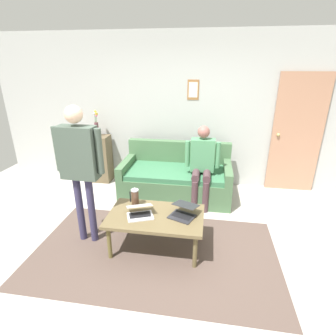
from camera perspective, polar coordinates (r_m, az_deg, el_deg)
The scene contains 13 objects.
ground_plane at distance 3.47m, azimuth -1.70°, elevation -17.28°, with size 7.68×7.68×0.00m, color #B2ABA3.
area_rug at distance 3.45m, azimuth -2.88°, elevation -17.47°, with size 2.96×1.71×0.01m, color brown.
back_wall at distance 4.95m, azimuth 2.92°, elevation 11.95°, with size 7.04×0.11×2.70m.
interior_door at distance 5.12m, azimuth 25.81°, elevation 6.44°, with size 0.82×0.09×2.05m.
couch at distance 4.62m, azimuth 1.73°, elevation -2.30°, with size 1.83×0.93×0.88m.
coffee_table at distance 3.28m, azimuth -2.66°, elevation -10.71°, with size 1.15×0.70×0.47m.
laptop_left at distance 3.24m, azimuth -6.03°, elevation -9.41°, with size 0.38×0.37×0.15m.
laptop_center at distance 3.22m, azimuth 3.29°, elevation -9.44°, with size 0.38×0.40×0.14m.
french_press at distance 3.44m, azimuth -7.07°, elevation -6.22°, with size 0.12×0.10×0.25m.
side_shelf at distance 5.32m, azimuth -14.39°, elevation 1.96°, with size 0.42×0.32×0.90m.
flower_vase at distance 5.15m, azimuth -15.04°, elevation 8.87°, with size 0.09×0.09×0.47m.
person_standing at distance 3.30m, azimuth -18.43°, elevation 1.77°, with size 0.61×0.21×1.75m.
person_seated at distance 4.23m, azimuth 7.31°, elevation 1.37°, with size 0.55×0.51×1.28m.
Camera 1 is at (-0.52, 2.65, 2.17)m, focal length 28.51 mm.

